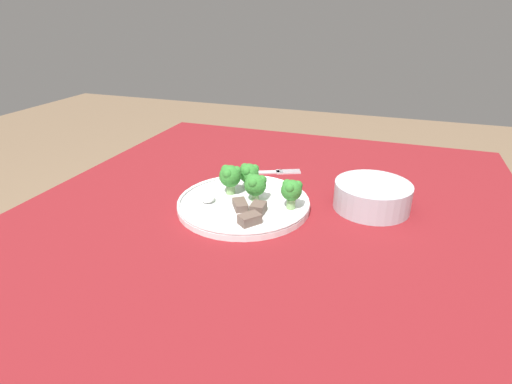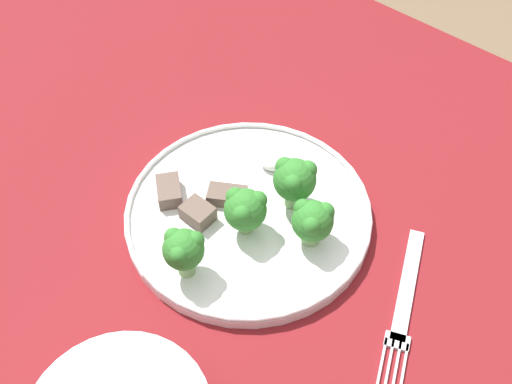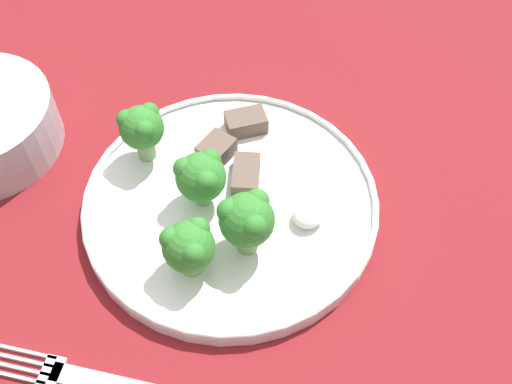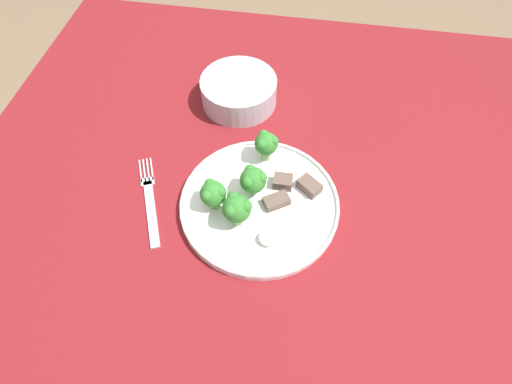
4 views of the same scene
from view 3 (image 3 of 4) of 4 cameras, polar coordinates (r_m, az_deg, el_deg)
name	(u,v)px [view 3 (image 3 of 4)]	position (r m, az deg, el deg)	size (l,w,h in m)	color
table	(212,215)	(0.67, -4.21, -2.22)	(1.16, 1.00, 0.75)	maroon
dinner_plate	(231,203)	(0.55, -2.41, -1.01)	(0.27, 0.27, 0.02)	white
fork	(103,383)	(0.49, -14.35, -17.23)	(0.09, 0.18, 0.00)	silver
broccoli_floret_near_rim_left	(247,220)	(0.48, -0.88, -2.66)	(0.05, 0.05, 0.06)	#7FA866
broccoli_floret_center_left	(189,246)	(0.48, -6.44, -5.17)	(0.04, 0.04, 0.05)	#7FA866
broccoli_floret_back_left	(201,176)	(0.52, -5.28, 1.51)	(0.05, 0.04, 0.06)	#7FA866
broccoli_floret_front_left	(142,128)	(0.56, -10.84, 6.02)	(0.04, 0.04, 0.06)	#7FA866
meat_slice_front_slice	(219,147)	(0.57, -3.53, 4.29)	(0.03, 0.03, 0.02)	brown
meat_slice_middle_slice	(246,174)	(0.55, -0.96, 1.69)	(0.05, 0.04, 0.01)	brown
meat_slice_rear_slice	(246,122)	(0.59, -0.96, 6.65)	(0.05, 0.04, 0.02)	brown
sauce_dollop	(309,214)	(0.53, 5.04, -2.12)	(0.03, 0.03, 0.02)	white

